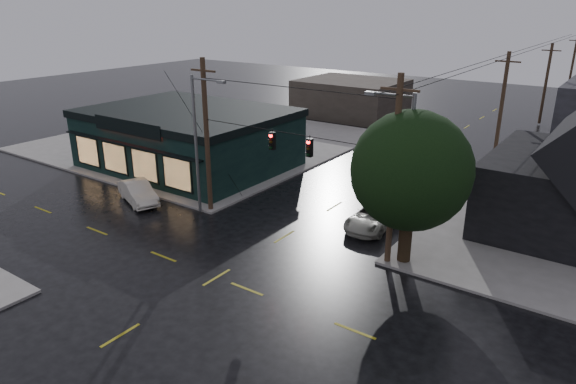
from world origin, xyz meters
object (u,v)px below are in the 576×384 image
Objects in this scene: utility_pole_ne at (387,263)px; sedan_cream at (138,192)px; utility_pole_nw at (211,211)px; suv_silver at (374,217)px; corner_tree at (411,171)px.

utility_pole_ne is 2.21× the size of sedan_cream.
utility_pole_ne is (13.00, 0.00, 0.00)m from utility_pole_nw.
corner_tree is at bearing -45.26° from suv_silver.
utility_pole_nw is at bearing -177.63° from corner_tree.
utility_pole_ne is at bearing -62.75° from sedan_cream.
suv_silver is (10.26, 3.85, 0.69)m from utility_pole_nw.
sedan_cream is (-18.26, -1.76, 0.76)m from utility_pole_ne.
corner_tree is 5.30m from utility_pole_ne.
sedan_cream reaches higher than suv_silver.
corner_tree is 1.79× the size of sedan_cream.
sedan_cream is at bearing -161.66° from suv_silver.
corner_tree is 0.81× the size of utility_pole_nw.
utility_pole_nw is 5.60m from sedan_cream.
sedan_cream is at bearing -174.48° from utility_pole_ne.
utility_pole_nw reaches higher than suv_silver.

